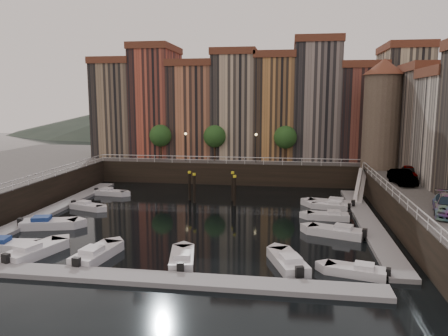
% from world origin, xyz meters
% --- Properties ---
extents(ground, '(200.00, 200.00, 0.00)m').
position_xyz_m(ground, '(0.00, 0.00, 0.00)').
color(ground, black).
rests_on(ground, ground).
extents(quay_far, '(80.00, 20.00, 3.00)m').
position_xyz_m(quay_far, '(0.00, 26.00, 1.50)').
color(quay_far, black).
rests_on(quay_far, ground).
extents(dock_left, '(2.00, 28.00, 0.35)m').
position_xyz_m(dock_left, '(-16.20, -1.00, 0.17)').
color(dock_left, gray).
rests_on(dock_left, ground).
extents(dock_right, '(2.00, 28.00, 0.35)m').
position_xyz_m(dock_right, '(16.20, -1.00, 0.17)').
color(dock_right, gray).
rests_on(dock_right, ground).
extents(dock_near, '(30.00, 2.00, 0.35)m').
position_xyz_m(dock_near, '(0.00, -17.00, 0.17)').
color(dock_near, gray).
rests_on(dock_near, ground).
extents(mountains, '(145.00, 100.00, 18.00)m').
position_xyz_m(mountains, '(1.72, 110.00, 7.92)').
color(mountains, '#2D382D').
rests_on(mountains, ground).
extents(far_terrace, '(48.70, 10.30, 17.50)m').
position_xyz_m(far_terrace, '(3.31, 23.50, 10.95)').
color(far_terrace, '#8C7559').
rests_on(far_terrace, quay_far).
extents(corner_tower, '(5.20, 5.20, 13.80)m').
position_xyz_m(corner_tower, '(20.00, 14.50, 10.19)').
color(corner_tower, '#6B5B4C').
rests_on(corner_tower, quay_right).
extents(promenade_trees, '(21.20, 3.20, 5.20)m').
position_xyz_m(promenade_trees, '(-1.33, 18.20, 6.58)').
color(promenade_trees, black).
rests_on(promenade_trees, quay_far).
extents(street_lamps, '(10.36, 0.36, 4.18)m').
position_xyz_m(street_lamps, '(-1.00, 17.20, 5.90)').
color(street_lamps, black).
rests_on(street_lamps, quay_far).
extents(railings, '(36.08, 34.04, 0.52)m').
position_xyz_m(railings, '(0.00, 4.88, 3.79)').
color(railings, white).
rests_on(railings, ground).
extents(gangway, '(2.78, 8.32, 3.73)m').
position_xyz_m(gangway, '(17.10, 10.00, 1.92)').
color(gangway, white).
rests_on(gangway, ground).
extents(mooring_pilings, '(5.97, 2.76, 3.78)m').
position_xyz_m(mooring_pilings, '(-0.06, 5.50, 1.65)').
color(mooring_pilings, black).
rests_on(mooring_pilings, ground).
extents(boat_left_0, '(5.17, 2.36, 1.17)m').
position_xyz_m(boat_left_0, '(-13.27, -13.12, 0.39)').
color(boat_left_0, silver).
rests_on(boat_left_0, ground).
extents(boat_left_1, '(5.35, 3.12, 1.20)m').
position_xyz_m(boat_left_1, '(-13.38, -6.84, 0.40)').
color(boat_left_1, silver).
rests_on(boat_left_1, ground).
extents(boat_left_3, '(4.20, 2.56, 0.94)m').
position_xyz_m(boat_left_3, '(-13.00, 0.29, 0.32)').
color(boat_left_3, silver).
rests_on(boat_left_3, ground).
extents(boat_left_4, '(4.21, 1.93, 0.95)m').
position_xyz_m(boat_left_4, '(-13.40, 7.44, 0.32)').
color(boat_left_4, silver).
rests_on(boat_left_4, ground).
extents(boat_right_0, '(4.33, 2.46, 0.97)m').
position_xyz_m(boat_right_0, '(13.33, -14.03, 0.33)').
color(boat_right_0, silver).
rests_on(boat_right_0, ground).
extents(boat_right_1, '(5.05, 3.19, 1.13)m').
position_xyz_m(boat_right_1, '(12.90, -5.35, 0.38)').
color(boat_right_1, silver).
rests_on(boat_right_1, ground).
extents(boat_right_2, '(4.37, 1.81, 0.99)m').
position_xyz_m(boat_right_2, '(12.67, 0.06, 0.33)').
color(boat_right_2, silver).
rests_on(boat_right_2, ground).
extents(boat_right_3, '(4.22, 2.43, 0.94)m').
position_xyz_m(boat_right_3, '(13.24, 4.36, 0.32)').
color(boat_right_3, silver).
rests_on(boat_right_3, ground).
extents(boat_right_4, '(5.17, 2.80, 1.16)m').
position_xyz_m(boat_right_4, '(13.32, 5.23, 0.39)').
color(boat_right_4, silver).
rests_on(boat_right_4, ground).
extents(boat_near_0, '(3.27, 5.38, 1.21)m').
position_xyz_m(boat_near_0, '(-10.33, -13.91, 0.41)').
color(boat_near_0, silver).
rests_on(boat_near_0, ground).
extents(boat_near_1, '(2.53, 5.16, 1.16)m').
position_xyz_m(boat_near_1, '(-5.44, -13.78, 0.39)').
color(boat_near_1, silver).
rests_on(boat_near_1, ground).
extents(boat_near_2, '(2.50, 4.75, 1.06)m').
position_xyz_m(boat_near_2, '(1.09, -13.63, 0.36)').
color(boat_near_2, silver).
rests_on(boat_near_2, ground).
extents(boat_near_3, '(3.21, 5.07, 1.14)m').
position_xyz_m(boat_near_3, '(8.71, -13.23, 0.38)').
color(boat_near_3, silver).
rests_on(boat_near_3, ground).
extents(car_a, '(2.60, 4.76, 1.54)m').
position_xyz_m(car_a, '(21.69, 6.57, 3.77)').
color(car_a, gray).
rests_on(car_a, quay_right).
extents(car_b, '(2.19, 4.80, 1.52)m').
position_xyz_m(car_b, '(20.21, 3.51, 3.76)').
color(car_b, gray).
rests_on(car_b, quay_right).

